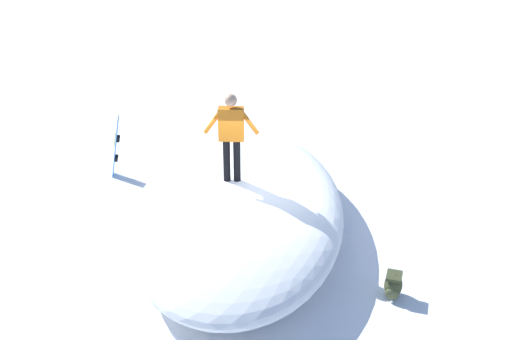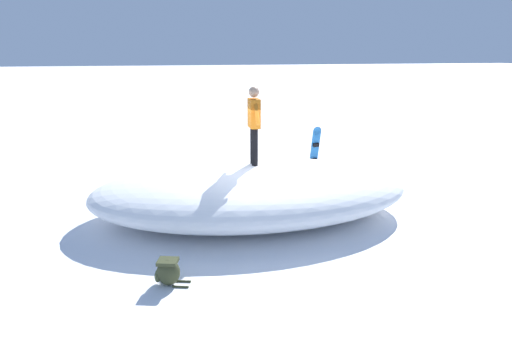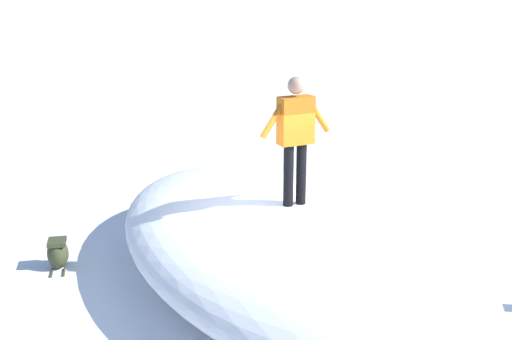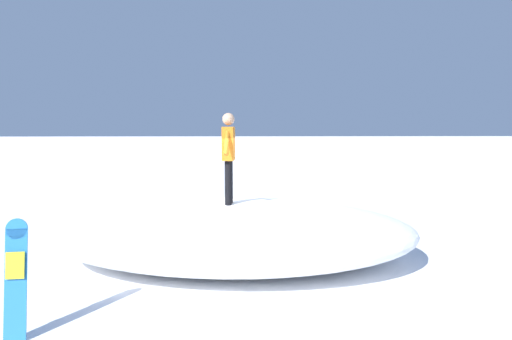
{
  "view_description": "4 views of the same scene",
  "coord_description": "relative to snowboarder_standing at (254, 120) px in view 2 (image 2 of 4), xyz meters",
  "views": [
    {
      "loc": [
        -0.26,
        -11.12,
        6.99
      ],
      "look_at": [
        -0.08,
        -0.2,
        1.59
      ],
      "focal_mm": 45.12,
      "sensor_mm": 36.0,
      "label": 1
    },
    {
      "loc": [
        8.76,
        -2.18,
        3.72
      ],
      "look_at": [
        -0.25,
        0.12,
        1.14
      ],
      "focal_mm": 29.93,
      "sensor_mm": 36.0,
      "label": 2
    },
    {
      "loc": [
        4.19,
        7.42,
        4.29
      ],
      "look_at": [
        0.09,
        0.19,
        1.8
      ],
      "focal_mm": 46.21,
      "sensor_mm": 36.0,
      "label": 3
    },
    {
      "loc": [
        -8.47,
        -0.07,
        2.7
      ],
      "look_at": [
        -0.68,
        -0.38,
        1.88
      ],
      "focal_mm": 28.4,
      "sensor_mm": 36.0,
      "label": 4
    }
  ],
  "objects": [
    {
      "name": "ground",
      "position": [
        0.54,
        -0.15,
        -2.24
      ],
      "size": [
        240.0,
        240.0,
        0.0
      ],
      "primitive_type": "plane",
      "color": "white"
    },
    {
      "name": "backpack_near",
      "position": [
        2.82,
        -2.18,
        -2.0
      ],
      "size": [
        0.42,
        0.62,
        0.46
      ],
      "color": "#383D23",
      "rests_on": "ground"
    },
    {
      "name": "snow_mound",
      "position": [
        0.11,
        -0.08,
        -1.64
      ],
      "size": [
        4.68,
        7.62,
        1.2
      ],
      "primitive_type": "ellipsoid",
      "rotation": [
        0.0,
        0.0,
        1.5
      ],
      "color": "white",
      "rests_on": "ground"
    },
    {
      "name": "snowboarder_standing",
      "position": [
        0.0,
        0.0,
        0.0
      ],
      "size": [
        1.07,
        0.25,
        1.79
      ],
      "color": "black",
      "rests_on": "snow_mound"
    },
    {
      "name": "snowboard_primary_upright",
      "position": [
        -2.79,
        2.66,
        -1.45
      ],
      "size": [
        0.32,
        0.3,
        1.53
      ],
      "color": "#2672BF",
      "rests_on": "ground"
    }
  ]
}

